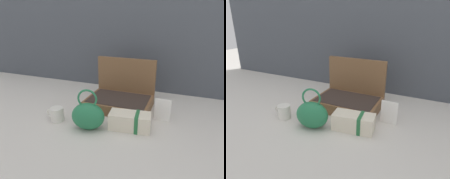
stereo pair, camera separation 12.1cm
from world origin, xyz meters
TOP-DOWN VIEW (x-y plane):
  - ground_plane at (0.00, 0.00)m, footprint 6.00×6.00m
  - back_wall at (0.00, 0.58)m, footprint 3.20×0.06m
  - open_suitcase at (-0.01, 0.17)m, footprint 0.43×0.31m
  - teal_pouch_handbag at (-0.09, -0.18)m, footprint 0.21×0.15m
  - cream_toiletry_bag at (0.13, -0.10)m, footprint 0.24×0.14m
  - coffee_mug at (-0.32, -0.16)m, footprint 0.11×0.08m
  - info_card_left at (0.29, 0.06)m, footprint 0.10×0.01m

SIDE VIEW (x-z plane):
  - ground_plane at x=0.00m, z-range 0.00..0.00m
  - coffee_mug at x=-0.32m, z-range 0.00..0.09m
  - cream_toiletry_bag at x=0.13m, z-range 0.00..0.10m
  - open_suitcase at x=-0.01m, z-range -0.09..0.23m
  - info_card_left at x=0.29m, z-range 0.00..0.14m
  - teal_pouch_handbag at x=-0.09m, z-range -0.04..0.20m
  - back_wall at x=0.00m, z-range 0.00..1.40m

